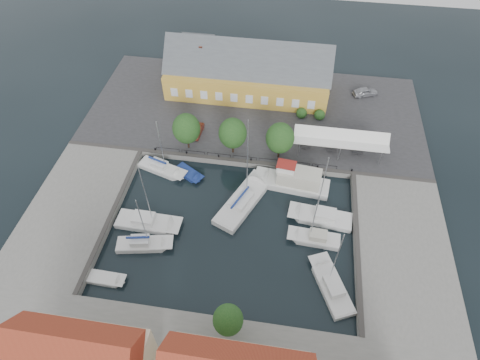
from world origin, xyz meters
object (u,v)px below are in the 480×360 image
(car_silver, at_px, (365,92))
(east_boat_c, at_px, (331,287))
(warehouse, at_px, (244,73))
(trawler, at_px, (295,181))
(west_boat_d, at_px, (144,245))
(east_boat_b, at_px, (315,239))
(west_boat_a, at_px, (162,169))
(center_sailboat, at_px, (243,202))
(tent_canopy, at_px, (341,139))
(car_red, at_px, (197,131))
(east_boat_a, at_px, (322,218))
(launch_sw, at_px, (106,279))
(west_boat_c, at_px, (147,223))
(launch_nw, at_px, (188,174))

(car_silver, relative_size, east_boat_c, 0.41)
(warehouse, relative_size, trawler, 2.53)
(trawler, xyz_separation_m, west_boat_d, (-18.61, -13.16, -0.74))
(east_boat_b, bearing_deg, west_boat_a, 158.57)
(car_silver, height_order, trawler, trawler)
(east_boat_c, bearing_deg, center_sailboat, 138.05)
(tent_canopy, relative_size, east_boat_b, 1.45)
(car_red, relative_size, east_boat_a, 0.31)
(tent_canopy, bearing_deg, east_boat_a, -99.71)
(car_red, height_order, launch_sw, car_red)
(west_boat_c, height_order, launch_nw, west_boat_c)
(east_boat_a, bearing_deg, car_silver, 75.81)
(center_sailboat, height_order, west_boat_a, center_sailboat)
(warehouse, relative_size, west_boat_d, 2.87)
(car_silver, bearing_deg, east_boat_a, 145.49)
(tent_canopy, bearing_deg, east_boat_b, -100.34)
(warehouse, bearing_deg, east_boat_a, -61.30)
(car_red, xyz_separation_m, trawler, (16.14, -7.95, -0.61))
(launch_nw, bearing_deg, east_boat_c, -36.15)
(trawler, bearing_deg, center_sailboat, -147.58)
(west_boat_a, bearing_deg, east_boat_c, -31.71)
(east_boat_b, height_order, west_boat_a, west_boat_a)
(launch_sw, bearing_deg, east_boat_a, 27.08)
(warehouse, xyz_separation_m, west_boat_c, (-8.77, -30.78, -4.17))
(car_red, bearing_deg, east_boat_c, -43.57)
(east_boat_b, bearing_deg, west_boat_c, -177.98)
(tent_canopy, distance_m, launch_sw, 38.01)
(warehouse, distance_m, east_boat_c, 40.01)
(tent_canopy, height_order, west_boat_d, west_boat_d)
(center_sailboat, bearing_deg, east_boat_b, -23.94)
(east_boat_a, bearing_deg, car_red, 146.57)
(center_sailboat, relative_size, launch_sw, 3.20)
(east_boat_a, distance_m, west_boat_c, 23.63)
(tent_canopy, distance_m, center_sailboat, 17.86)
(car_silver, relative_size, trawler, 0.39)
(east_boat_b, relative_size, launch_nw, 1.90)
(west_boat_d, bearing_deg, car_red, 83.32)
(east_boat_a, xyz_separation_m, west_boat_d, (-22.66, -7.78, 0.01))
(east_boat_b, bearing_deg, launch_sw, -159.02)
(warehouse, bearing_deg, trawler, -63.68)
(west_boat_d, bearing_deg, tent_canopy, 39.32)
(center_sailboat, bearing_deg, west_boat_a, 160.60)
(car_silver, bearing_deg, center_sailboat, 125.80)
(trawler, xyz_separation_m, west_boat_c, (-19.17, -9.76, -0.76))
(east_boat_c, bearing_deg, west_boat_a, 148.29)
(west_boat_c, bearing_deg, warehouse, 74.09)
(center_sailboat, xyz_separation_m, trawler, (6.97, 4.43, 0.65))
(car_red, height_order, west_boat_c, west_boat_c)
(warehouse, bearing_deg, west_boat_c, -105.91)
(tent_canopy, height_order, east_boat_c, east_boat_c)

